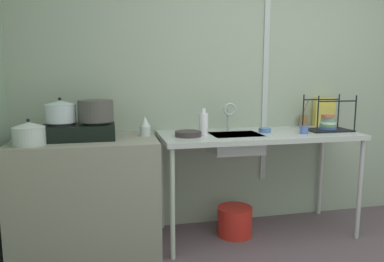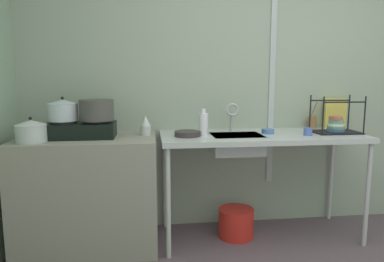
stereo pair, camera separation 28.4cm
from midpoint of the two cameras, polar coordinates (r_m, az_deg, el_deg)
The scene contains 19 objects.
wall_back at distance 3.38m, azimuth 9.01°, elevation 7.36°, with size 5.19×0.10×2.55m, color #99A894.
wall_metal_strip at distance 3.33m, azimuth 9.29°, elevation 9.53°, with size 0.05×0.01×2.04m, color #B5BDBC.
counter_concrete at distance 2.93m, azimuth -19.08°, elevation -9.78°, with size 1.06×0.65×0.88m, color gray.
counter_sink at distance 3.01m, azimuth 7.98°, elevation -1.46°, with size 1.65×0.65×0.88m.
stove at distance 2.82m, azimuth -20.37°, elevation -0.06°, with size 0.52×0.30×0.13m.
pot_on_left_burner at distance 2.83m, azimuth -23.04°, elevation 2.88°, with size 0.22×0.22×0.19m.
pot_on_right_burner at distance 2.79m, azimuth -17.99°, elevation 3.06°, with size 0.26×0.26×0.16m.
pot_beside_stove at distance 2.72m, azimuth -27.38°, elevation -0.39°, with size 0.22×0.22×0.18m.
percolator at distance 2.86m, azimuth -10.36°, elevation 0.73°, with size 0.09×0.09×0.16m.
sink_basin at distance 2.92m, azimuth 4.21°, elevation -1.99°, with size 0.41×0.32×0.15m, color #B5BDBC.
faucet at distance 3.03m, azimuth 3.32°, elevation 3.01°, with size 0.11×0.07×0.25m.
frying_pan at distance 2.80m, azimuth -3.53°, elevation -0.47°, with size 0.21×0.21×0.04m, color #362D30.
dish_rack at distance 3.26m, azimuth 18.62°, elevation 1.09°, with size 0.37×0.25×0.31m.
cup_by_rack at distance 3.03m, azimuth 14.91°, elevation 0.15°, with size 0.07×0.07×0.06m, color #4D66B8.
small_bowl_on_drainboard at distance 3.04m, azimuth 8.95°, elevation 0.12°, with size 0.10×0.10×0.04m, color #4971B4.
bottle_by_sink at distance 2.83m, azimuth -1.03°, elevation 1.14°, with size 0.07×0.07×0.22m.
cereal_box at distance 3.56m, azimuth 18.19°, elevation 2.89°, with size 0.19×0.08×0.27m, color #E5CC52.
utensil_jar at distance 3.46m, azimuth 15.15°, elevation 1.61°, with size 0.07×0.07×0.25m.
bucket_on_floor at distance 3.15m, azimuth 4.20°, elevation -14.20°, with size 0.30×0.30×0.24m, color red.
Camera 1 is at (-1.39, -1.24, 1.34)m, focal length 33.38 mm.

